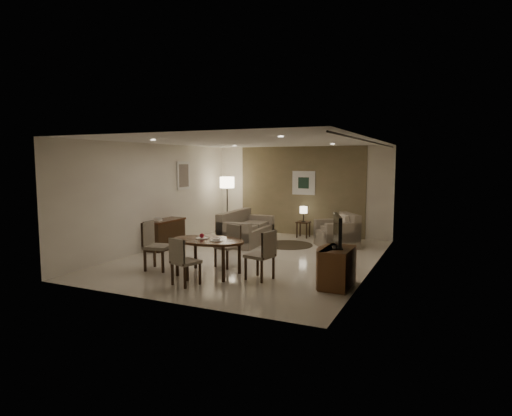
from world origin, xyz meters
The scene contains 31 objects.
room_shell centered at (0.00, 0.40, 1.35)m, with size 5.50×7.00×2.70m.
taupe_accent centered at (0.00, 3.48, 1.35)m, with size 3.96×0.03×2.70m, color #7F6F4F.
curtain_wall centered at (2.68, 0.00, 1.32)m, with size 0.08×6.70×2.58m, color #C2BA98, non-canonical shape.
curtain_rod centered at (2.68, 0.00, 2.64)m, with size 0.03×0.03×6.80m, color black.
art_back_frame centered at (0.10, 3.46, 1.60)m, with size 0.72×0.03×0.72m, color silver.
art_back_canvas centered at (0.10, 3.44, 1.60)m, with size 0.34×0.01×0.34m, color #1D3426.
art_left_frame centered at (-2.72, 1.20, 1.85)m, with size 0.03×0.60×0.80m, color silver.
art_left_canvas centered at (-2.71, 1.20, 1.85)m, with size 0.01×0.46×0.64m, color gray.
downlight_nl centered at (-1.40, -1.80, 2.69)m, with size 0.10×0.10×0.01m, color white.
downlight_nr centered at (1.40, -1.80, 2.69)m, with size 0.10×0.10×0.01m, color white.
downlight_fl centered at (-1.40, 1.80, 2.69)m, with size 0.10×0.10×0.01m, color white.
downlight_fr centered at (1.40, 1.80, 2.69)m, with size 0.10×0.10×0.01m, color white.
console_desk centered at (-2.49, 0.00, 0.38)m, with size 0.48×1.20×0.75m, color #492B17, non-canonical shape.
telephone centered at (-2.49, -0.30, 0.80)m, with size 0.20×0.14×0.09m, color white, non-canonical shape.
tv_cabinet centered at (2.40, -1.50, 0.35)m, with size 0.48×0.90×0.70m, color brown, non-canonical shape.
flat_tv centered at (2.38, -1.50, 1.02)m, with size 0.06×0.88×0.60m, color black, non-canonical shape.
dining_table centered at (-0.14, -1.77, 0.35)m, with size 1.51×0.94×0.71m, color #492B17, non-canonical shape.
chair_near centered at (-0.14, -2.55, 0.44)m, with size 0.43×0.43×0.88m, color gray, non-canonical shape.
chair_far centered at (-0.11, -1.04, 0.45)m, with size 0.43×0.43×0.89m, color gray, non-canonical shape.
chair_left centered at (-1.29, -1.87, 0.50)m, with size 0.49×0.49×1.00m, color gray, non-canonical shape.
chair_right centered at (0.93, -1.65, 0.47)m, with size 0.46×0.46×0.95m, color gray, non-canonical shape.
plate_a centered at (-0.32, -1.72, 0.72)m, with size 0.26×0.26×0.02m, color white.
plate_b centered at (0.08, -1.82, 0.72)m, with size 0.26×0.26×0.02m, color white.
fruit_apple centered at (-0.32, -1.72, 0.77)m, with size 0.09×0.09×0.09m, color #A31222.
napkin centered at (0.08, -1.82, 0.74)m, with size 0.12×0.08×0.03m, color white.
round_rug centered at (0.24, 1.75, 0.01)m, with size 1.33×1.33×0.01m, color #3F3423.
sofa centered at (-0.87, 1.49, 0.44)m, with size 0.94×1.88×0.89m, color gray, non-canonical shape.
armchair centered at (1.49, 2.08, 0.44)m, with size 0.98×0.93×0.88m, color gray, non-canonical shape.
side_table centered at (0.24, 3.05, 0.24)m, with size 0.37×0.37×0.47m, color #311F10, non-canonical shape.
table_lamp centered at (0.24, 3.05, 0.72)m, with size 0.22×0.22×0.50m, color #FFEAC1, non-canonical shape.
floor_lamp centered at (-2.16, 2.74, 0.89)m, with size 0.45×0.45×1.77m, color #FFE5B7, non-canonical shape.
Camera 1 is at (4.20, -8.95, 2.25)m, focal length 30.00 mm.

